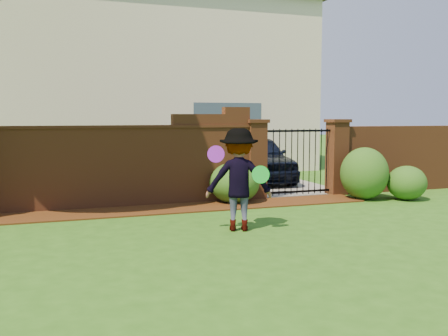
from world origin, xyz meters
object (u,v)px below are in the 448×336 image
object	(u,v)px
car	(257,158)
frisbee_purple	(216,154)
frisbee_green	(261,175)
man	(238,180)

from	to	relation	value
car	frisbee_purple	world-z (taller)	frisbee_purple
car	frisbee_green	world-z (taller)	car
man	frisbee_purple	xyz separation A→B (m)	(-0.39, 0.05, 0.44)
frisbee_green	man	bearing A→B (deg)	142.72
frisbee_purple	frisbee_green	distance (m)	0.82
car	man	size ratio (longest dim) A/B	2.35
man	frisbee_green	distance (m)	0.40
car	frisbee_purple	xyz separation A→B (m)	(-3.20, -5.74, 0.62)
frisbee_purple	frisbee_green	xyz separation A→B (m)	(0.69, -0.28, -0.34)
frisbee_purple	frisbee_green	size ratio (longest dim) A/B	0.96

